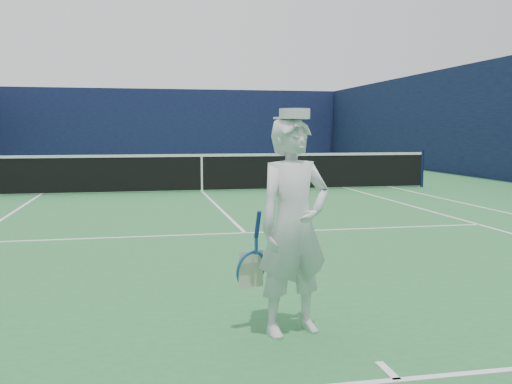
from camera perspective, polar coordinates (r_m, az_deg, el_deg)
ground at (r=15.35m, az=-5.43°, el=0.05°), size 80.00×80.00×0.00m
court_markings at (r=15.35m, az=-5.43°, el=0.07°), size 11.03×23.83×0.01m
windscreen_fence at (r=15.27m, az=-5.50°, el=7.53°), size 20.12×36.12×4.00m
tennis_net at (r=15.30m, az=-5.45°, el=2.12°), size 12.88×0.09×1.07m
tennis_player at (r=4.52m, az=3.78°, el=-3.37°), size 0.84×0.57×1.79m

